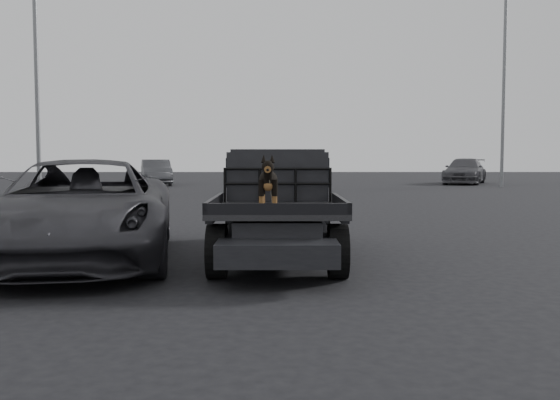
{
  "coord_description": "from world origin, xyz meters",
  "views": [
    {
      "loc": [
        -0.46,
        -7.89,
        1.68
      ],
      "look_at": [
        -0.45,
        -0.21,
        1.14
      ],
      "focal_mm": 40.0,
      "sensor_mm": 36.0,
      "label": 1
    }
  ],
  "objects_px": {
    "flatbed_ute": "(278,231)",
    "floodlight_near": "(35,20)",
    "dog": "(268,185)",
    "floodlight_mid": "(504,60)",
    "distant_car_a": "(156,172)",
    "distant_car_b": "(465,171)",
    "parked_suv": "(82,211)"
  },
  "relations": [
    {
      "from": "parked_suv",
      "to": "distant_car_a",
      "type": "height_order",
      "value": "parked_suv"
    },
    {
      "from": "distant_car_b",
      "to": "floodlight_near",
      "type": "bearing_deg",
      "value": -125.98
    },
    {
      "from": "flatbed_ute",
      "to": "floodlight_near",
      "type": "height_order",
      "value": "floodlight_near"
    },
    {
      "from": "parked_suv",
      "to": "floodlight_mid",
      "type": "height_order",
      "value": "floodlight_mid"
    },
    {
      "from": "flatbed_ute",
      "to": "distant_car_a",
      "type": "relative_size",
      "value": 1.19
    },
    {
      "from": "parked_suv",
      "to": "distant_car_a",
      "type": "relative_size",
      "value": 1.29
    },
    {
      "from": "flatbed_ute",
      "to": "distant_car_b",
      "type": "bearing_deg",
      "value": 67.8
    },
    {
      "from": "dog",
      "to": "distant_car_a",
      "type": "height_order",
      "value": "dog"
    },
    {
      "from": "flatbed_ute",
      "to": "floodlight_near",
      "type": "bearing_deg",
      "value": 122.33
    },
    {
      "from": "dog",
      "to": "floodlight_near",
      "type": "height_order",
      "value": "floodlight_near"
    },
    {
      "from": "distant_car_b",
      "to": "floodlight_near",
      "type": "height_order",
      "value": "floodlight_near"
    },
    {
      "from": "flatbed_ute",
      "to": "floodlight_near",
      "type": "distance_m",
      "value": 19.71
    },
    {
      "from": "dog",
      "to": "distant_car_b",
      "type": "height_order",
      "value": "dog"
    },
    {
      "from": "dog",
      "to": "floodlight_mid",
      "type": "relative_size",
      "value": 0.06
    },
    {
      "from": "distant_car_b",
      "to": "floodlight_mid",
      "type": "distance_m",
      "value": 7.45
    },
    {
      "from": "distant_car_a",
      "to": "distant_car_b",
      "type": "distance_m",
      "value": 18.74
    },
    {
      "from": "distant_car_b",
      "to": "floodlight_near",
      "type": "distance_m",
      "value": 25.6
    },
    {
      "from": "distant_car_b",
      "to": "floodlight_mid",
      "type": "height_order",
      "value": "floodlight_mid"
    },
    {
      "from": "dog",
      "to": "distant_car_b",
      "type": "bearing_deg",
      "value": 68.76
    },
    {
      "from": "floodlight_mid",
      "to": "parked_suv",
      "type": "bearing_deg",
      "value": -122.41
    },
    {
      "from": "floodlight_near",
      "to": "distant_car_b",
      "type": "bearing_deg",
      "value": 30.32
    },
    {
      "from": "parked_suv",
      "to": "floodlight_mid",
      "type": "relative_size",
      "value": 0.47
    },
    {
      "from": "flatbed_ute",
      "to": "floodlight_near",
      "type": "xyz_separation_m",
      "value": [
        -9.9,
        15.65,
        6.75
      ]
    },
    {
      "from": "dog",
      "to": "parked_suv",
      "type": "distance_m",
      "value": 3.36
    },
    {
      "from": "flatbed_ute",
      "to": "distant_car_a",
      "type": "bearing_deg",
      "value": 105.16
    },
    {
      "from": "flatbed_ute",
      "to": "parked_suv",
      "type": "bearing_deg",
      "value": -175.07
    },
    {
      "from": "distant_car_a",
      "to": "floodlight_mid",
      "type": "relative_size",
      "value": 0.36
    },
    {
      "from": "flatbed_ute",
      "to": "floodlight_mid",
      "type": "xyz_separation_m",
      "value": [
        12.26,
        23.96,
        6.43
      ]
    },
    {
      "from": "parked_suv",
      "to": "distant_car_b",
      "type": "distance_m",
      "value": 31.96
    },
    {
      "from": "flatbed_ute",
      "to": "dog",
      "type": "height_order",
      "value": "dog"
    },
    {
      "from": "flatbed_ute",
      "to": "floodlight_mid",
      "type": "relative_size",
      "value": 0.43
    },
    {
      "from": "floodlight_near",
      "to": "floodlight_mid",
      "type": "relative_size",
      "value": 1.05
    }
  ]
}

